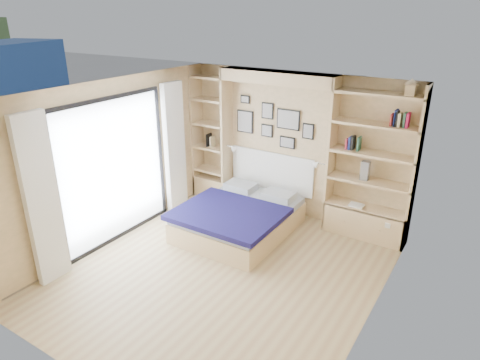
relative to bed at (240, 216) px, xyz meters
The scene contains 8 objects.
ground 1.27m from the bed, 69.33° to the right, with size 4.50×4.50×0.00m, color tan.
room_shell 0.89m from the bed, 81.96° to the left, with size 4.50×4.50×4.50m.
bed is the anchor object (origin of this frame).
photo_gallery 1.71m from the bed, 90.80° to the left, with size 1.48×0.02×0.82m.
reading_lamps 1.19m from the bed, 80.76° to the left, with size 1.92×0.12×0.15m.
shelf_decor 2.29m from the bed, 30.63° to the left, with size 3.56×0.23×2.03m.
deck 3.38m from the bed, 159.89° to the right, with size 3.20×4.00×0.05m, color #776958.
deck_chair 3.04m from the bed, 155.51° to the right, with size 0.63×0.80×0.71m.
Camera 1 is at (2.90, -4.15, 3.43)m, focal length 32.00 mm.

